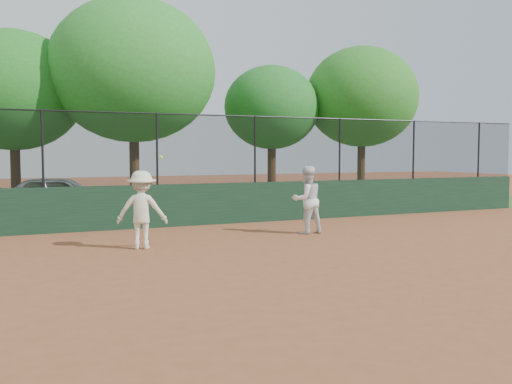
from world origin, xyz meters
name	(u,v)px	position (x,y,z in m)	size (l,w,h in m)	color
ground	(266,264)	(0.00, 0.00, 0.00)	(80.00, 80.00, 0.00)	brown
back_wall	(175,205)	(0.00, 6.00, 0.60)	(26.00, 0.20, 1.20)	#173420
grass_strip	(130,208)	(0.00, 12.00, 0.00)	(36.00, 12.00, 0.01)	#304F18
parked_car	(61,197)	(-2.73, 9.53, 0.69)	(1.62, 4.04, 1.38)	#A3A7AC
player_second	(307,200)	(2.71, 3.21, 0.88)	(0.85, 0.66, 1.75)	silver
player_main	(142,210)	(-1.73, 2.66, 0.85)	(1.26, 1.01, 2.04)	beige
fence_assembly	(173,148)	(-0.03, 6.00, 2.24)	(26.00, 0.06, 2.00)	black
tree_1	(13,91)	(-3.96, 12.67, 4.31)	(4.97, 4.52, 6.47)	#3D2815
tree_2	(133,71)	(0.04, 11.31, 5.08)	(6.06, 5.51, 7.70)	#472F19
tree_3	(272,108)	(6.15, 12.31, 3.99)	(4.11, 3.74, 5.78)	#422916
tree_4	(362,97)	(10.28, 11.62, 4.55)	(5.13, 4.66, 6.77)	#452E18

